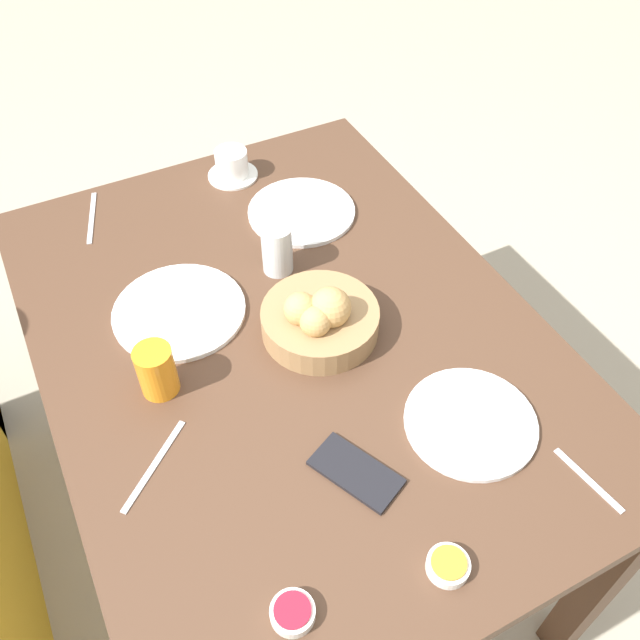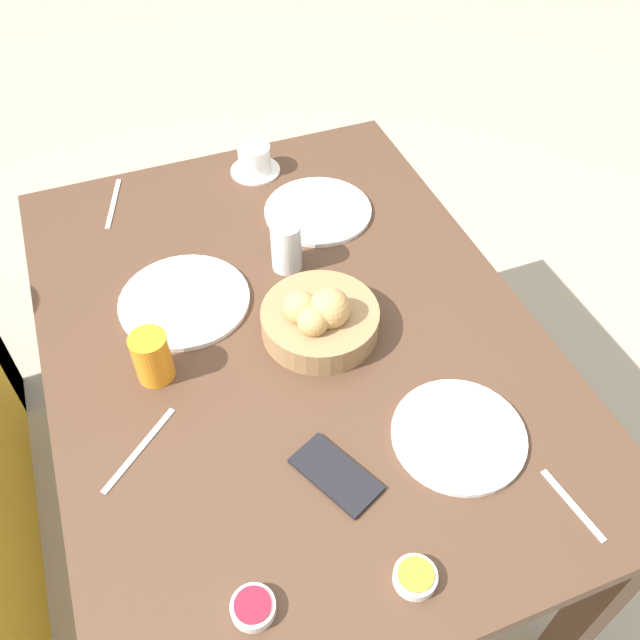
% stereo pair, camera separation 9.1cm
% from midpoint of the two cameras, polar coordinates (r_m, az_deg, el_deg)
% --- Properties ---
extents(ground_plane, '(10.00, 10.00, 0.00)m').
position_cam_midpoint_polar(ground_plane, '(1.96, -3.19, -15.95)').
color(ground_plane, '#A89E89').
extents(dining_table, '(1.27, 0.93, 0.76)m').
position_cam_midpoint_polar(dining_table, '(1.40, -4.30, -3.87)').
color(dining_table, '#4C3323').
rests_on(dining_table, ground_plane).
extents(bread_basket, '(0.23, 0.23, 0.12)m').
position_cam_midpoint_polar(bread_basket, '(1.29, -2.06, 0.06)').
color(bread_basket, '#99754C').
rests_on(bread_basket, dining_table).
extents(plate_near_left, '(0.23, 0.23, 0.01)m').
position_cam_midpoint_polar(plate_near_left, '(1.20, 10.43, -8.55)').
color(plate_near_left, white).
rests_on(plate_near_left, dining_table).
extents(plate_near_right, '(0.25, 0.25, 0.01)m').
position_cam_midpoint_polar(plate_near_right, '(1.58, -3.24, 9.07)').
color(plate_near_right, white).
rests_on(plate_near_right, dining_table).
extents(plate_far_center, '(0.26, 0.26, 0.01)m').
position_cam_midpoint_polar(plate_far_center, '(1.39, -13.64, 0.67)').
color(plate_far_center, white).
rests_on(plate_far_center, dining_table).
extents(juice_glass, '(0.07, 0.07, 0.10)m').
position_cam_midpoint_polar(juice_glass, '(1.24, -15.68, -4.20)').
color(juice_glass, orange).
rests_on(juice_glass, dining_table).
extents(water_tumbler, '(0.06, 0.06, 0.11)m').
position_cam_midpoint_polar(water_tumbler, '(1.41, -5.50, 5.92)').
color(water_tumbler, silver).
rests_on(water_tumbler, dining_table).
extents(coffee_cup, '(0.12, 0.12, 0.07)m').
position_cam_midpoint_polar(coffee_cup, '(1.70, -9.01, 12.71)').
color(coffee_cup, white).
rests_on(coffee_cup, dining_table).
extents(jam_bowl_berry, '(0.07, 0.07, 0.02)m').
position_cam_midpoint_polar(jam_bowl_berry, '(1.04, -5.07, -23.45)').
color(jam_bowl_berry, white).
rests_on(jam_bowl_berry, dining_table).
extents(jam_bowl_honey, '(0.07, 0.07, 0.02)m').
position_cam_midpoint_polar(jam_bowl_honey, '(1.07, 8.19, -19.89)').
color(jam_bowl_honey, white).
rests_on(jam_bowl_honey, dining_table).
extents(fork_silver, '(0.18, 0.07, 0.00)m').
position_cam_midpoint_polar(fork_silver, '(1.67, -20.18, 8.05)').
color(fork_silver, '#B7B7BC').
rests_on(fork_silver, dining_table).
extents(knife_silver, '(0.13, 0.15, 0.00)m').
position_cam_midpoint_polar(knife_silver, '(1.19, -15.99, -11.77)').
color(knife_silver, '#B7B7BC').
rests_on(knife_silver, dining_table).
extents(spoon_coffee, '(0.14, 0.03, 0.00)m').
position_cam_midpoint_polar(spoon_coffee, '(1.19, 19.61, -12.67)').
color(spoon_coffee, '#B7B7BC').
rests_on(spoon_coffee, dining_table).
extents(cell_phone, '(0.17, 0.13, 0.01)m').
position_cam_midpoint_polar(cell_phone, '(1.13, 0.68, -12.78)').
color(cell_phone, black).
rests_on(cell_phone, dining_table).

